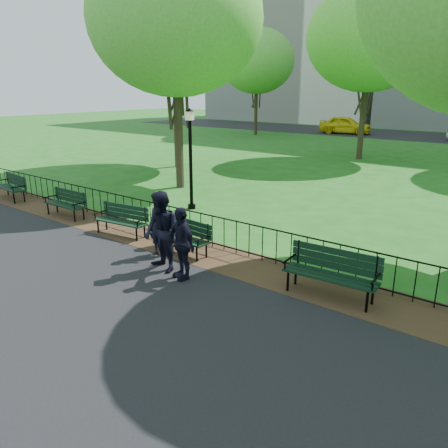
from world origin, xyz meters
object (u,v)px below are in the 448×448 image
Objects in this scene: lamppost at (191,155)px; tree_far_c at (370,37)px; person_mid at (162,232)px; tree_mid_w at (173,24)px; park_bench_left_c at (12,184)px; person_left at (159,226)px; park_bench_main at (174,229)px; tree_far_w at (257,61)px; tree_near_w at (175,20)px; park_bench_left_a at (123,217)px; park_bench_left_b at (67,201)px; park_bench_right_a at (332,268)px; person_right at (182,243)px; taxi at (345,125)px.

tree_far_c is at bearing 88.39° from lamppost.
lamppost is 5.61m from person_mid.
lamppost is 10.21m from tree_mid_w.
park_bench_left_c is 1.21× the size of person_left.
tree_far_w is at bearing 123.86° from park_bench_main.
tree_mid_w is at bearing 136.83° from lamppost.
park_bench_left_a is at bearing -61.50° from tree_near_w.
park_bench_left_b is 0.18× the size of tree_near_w.
park_bench_main is at bearing -47.83° from tree_near_w.
person_left reaches higher than park_bench_left_b.
tree_mid_w is 5.42× the size of person_mid.
lamppost is at bearing 150.22° from park_bench_right_a.
lamppost is 2.10× the size of person_right.
taxi reaches higher than person_left.
tree_far_w is at bearing 138.78° from person_right.
park_bench_main is 0.98× the size of park_bench_left_c.
person_right is at bearing -50.08° from lamppost.
taxi is (-10.10, 32.79, -0.03)m from person_right.
park_bench_left_a is 0.18× the size of tree_near_w.
person_right is (0.65, -0.03, -0.12)m from person_mid.
park_bench_left_b is 5.02m from person_left.
person_right is (3.41, -19.17, -5.98)m from tree_far_c.
park_bench_left_b reaches higher than park_bench_main.
tree_far_c reaches higher than park_bench_main.
tree_far_c is (3.14, 12.30, 0.19)m from tree_near_w.
park_bench_main is 0.18× the size of tree_mid_w.
person_right is at bearing -36.27° from park_bench_main.
park_bench_left_c is 7.22m from lamppost.
person_mid reaches higher than park_bench_left_a.
lamppost reaches higher than person_right.
park_bench_right_a reaches higher than park_bench_left_b.
lamppost reaches higher than park_bench_right_a.
tree_far_c is (6.81, 8.61, -0.30)m from tree_mid_w.
park_bench_left_a is 32.31m from taxi.
taxi is at bearing 109.44° from park_bench_main.
park_bench_left_c is at bearing -177.22° from park_bench_main.
taxi is at bearing 124.96° from person_right.
park_bench_left_a is at bearing -175.91° from park_bench_main.
park_bench_main is 14.45m from tree_mid_w.
tree_near_w is (-5.16, 5.69, 6.05)m from park_bench_main.
tree_near_w reaches higher than park_bench_left_b.
tree_near_w is at bearing 145.77° from person_mid.
person_right reaches higher than park_bench_left_c.
person_mid is at bearing -49.23° from tree_near_w.
person_mid is (-3.68, -1.20, 0.34)m from park_bench_right_a.
park_bench_main is at bearing -174.58° from taxi.
tree_mid_w is at bearing 140.99° from park_bench_right_a.
park_bench_left_c is at bearing -153.27° from lamppost.
park_bench_left_a is at bearing 179.04° from person_right.
park_bench_main is 4.42m from park_bench_right_a.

